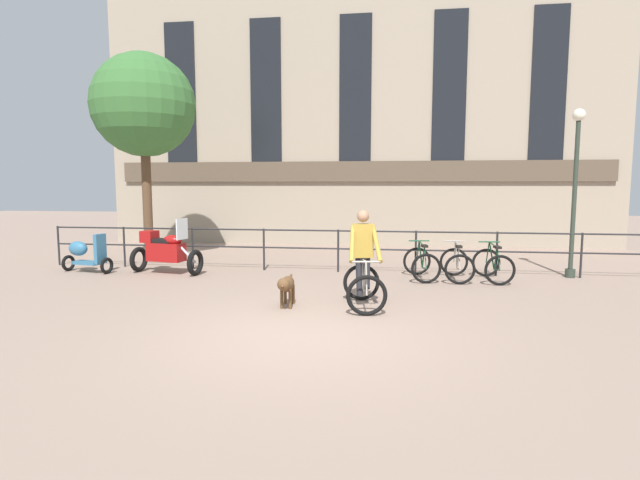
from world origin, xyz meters
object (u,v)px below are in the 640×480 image
(parked_bicycle_mid_left, at_px, (457,264))
(parked_scooter, at_px, (85,254))
(parked_motorcycle, at_px, (166,251))
(parked_bicycle_near_lamp, at_px, (421,263))
(dog, at_px, (287,285))
(street_lamp, at_px, (575,183))
(parked_bicycle_mid_right, at_px, (493,265))
(cyclist_with_bike, at_px, (363,263))

(parked_bicycle_mid_left, bearing_deg, parked_scooter, 1.85)
(parked_motorcycle, relative_size, parked_bicycle_near_lamp, 1.51)
(dog, xyz_separation_m, street_lamp, (5.93, 3.72, 1.77))
(dog, xyz_separation_m, parked_bicycle_near_lamp, (2.49, 3.04, -0.04))
(parked_motorcycle, bearing_deg, parked_scooter, 103.16)
(dog, height_order, street_lamp, street_lamp)
(parked_bicycle_mid_right, bearing_deg, cyclist_with_bike, 39.60)
(cyclist_with_bike, height_order, parked_bicycle_mid_right, cyclist_with_bike)
(cyclist_with_bike, xyz_separation_m, parked_bicycle_mid_right, (2.74, 2.71, -0.41))
(street_lamp, bearing_deg, parked_bicycle_near_lamp, -168.83)
(cyclist_with_bike, xyz_separation_m, parked_bicycle_mid_left, (1.96, 2.71, -0.41))
(cyclist_with_bike, height_order, street_lamp, street_lamp)
(cyclist_with_bike, height_order, dog, cyclist_with_bike)
(dog, relative_size, parked_scooter, 0.76)
(parked_bicycle_mid_left, distance_m, parked_scooter, 8.89)
(parked_motorcycle, height_order, parked_bicycle_near_lamp, parked_motorcycle)
(parked_bicycle_near_lamp, xyz_separation_m, street_lamp, (3.43, 0.68, 1.81))
(cyclist_with_bike, height_order, parked_bicycle_mid_left, cyclist_with_bike)
(parked_bicycle_near_lamp, bearing_deg, street_lamp, -176.83)
(parked_bicycle_near_lamp, xyz_separation_m, parked_bicycle_mid_left, (0.78, -0.00, -0.00))
(cyclist_with_bike, bearing_deg, parked_bicycle_mid_right, 36.80)
(parked_bicycle_mid_right, bearing_deg, parked_bicycle_near_lamp, -5.10)
(cyclist_with_bike, xyz_separation_m, parked_motorcycle, (-4.90, 2.55, -0.20))
(parked_scooter, bearing_deg, dog, -104.71)
(parked_motorcycle, bearing_deg, dog, -118.42)
(parked_motorcycle, relative_size, street_lamp, 0.47)
(parked_bicycle_near_lamp, height_order, parked_bicycle_mid_right, same)
(dog, distance_m, parked_bicycle_near_lamp, 3.93)
(parked_motorcycle, height_order, street_lamp, street_lamp)
(dog, bearing_deg, parked_motorcycle, 138.69)
(cyclist_with_bike, height_order, parked_scooter, cyclist_with_bike)
(parked_bicycle_mid_left, distance_m, parked_bicycle_mid_right, 0.78)
(dog, bearing_deg, street_lamp, 29.53)
(parked_motorcycle, distance_m, parked_bicycle_mid_left, 6.86)
(parked_motorcycle, height_order, parked_bicycle_mid_left, parked_motorcycle)
(parked_motorcycle, xyz_separation_m, parked_bicycle_mid_left, (6.86, 0.16, -0.20))
(parked_bicycle_mid_right, bearing_deg, parked_scooter, -3.53)
(dog, xyz_separation_m, parked_motorcycle, (-3.58, 2.87, 0.16))
(parked_motorcycle, distance_m, parked_bicycle_mid_right, 7.64)
(parked_bicycle_near_lamp, xyz_separation_m, parked_bicycle_mid_right, (1.57, -0.00, 0.00))
(parked_motorcycle, xyz_separation_m, street_lamp, (9.51, 0.84, 1.61))
(parked_motorcycle, xyz_separation_m, parked_bicycle_near_lamp, (6.07, 0.16, -0.20))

